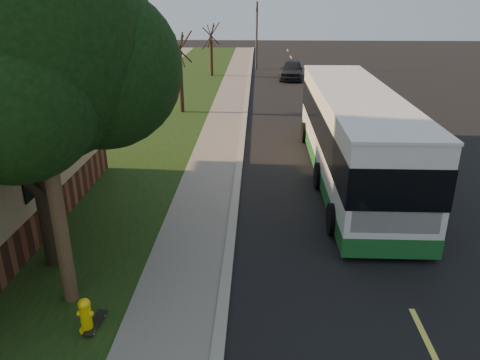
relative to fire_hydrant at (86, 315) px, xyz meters
name	(u,v)px	position (x,y,z in m)	size (l,w,h in m)	color
ground	(220,337)	(2.60, 0.00, -0.43)	(120.00, 120.00, 0.00)	black
road	(342,164)	(6.60, 10.00, -0.43)	(8.00, 80.00, 0.01)	black
curb	(240,161)	(2.60, 10.00, -0.37)	(0.25, 80.00, 0.12)	gray
sidewalk	(214,161)	(1.60, 10.00, -0.39)	(2.00, 80.00, 0.08)	slate
grass_verge	(127,160)	(-1.90, 10.00, -0.40)	(5.00, 80.00, 0.07)	black
fire_hydrant	(86,315)	(0.00, 0.00, 0.00)	(0.32, 0.32, 0.74)	yellow
utility_pole	(37,89)	(-0.71, 0.99, 4.20)	(2.86, 3.21, 9.07)	#473321
leafy_tree	(27,48)	(-1.57, 2.65, 4.73)	(6.30, 6.00, 7.80)	black
bare_tree_near	(181,74)	(-0.90, 18.00, 1.72)	(1.38, 1.21, 4.31)	black
bare_tree_far	(211,50)	(-0.40, 30.00, 1.57)	(1.38, 1.21, 4.03)	black
traffic_signal	(257,31)	(3.10, 34.00, 2.73)	(0.18, 0.22, 5.50)	#2D2D30
transit_bus	(353,133)	(6.60, 8.55, 1.25)	(2.69, 11.66, 3.16)	silver
skateboard_main	(95,323)	(0.10, 0.16, -0.31)	(0.27, 0.82, 0.08)	black
distant_car	(291,70)	(5.80, 29.10, 0.28)	(1.69, 4.19, 1.43)	black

